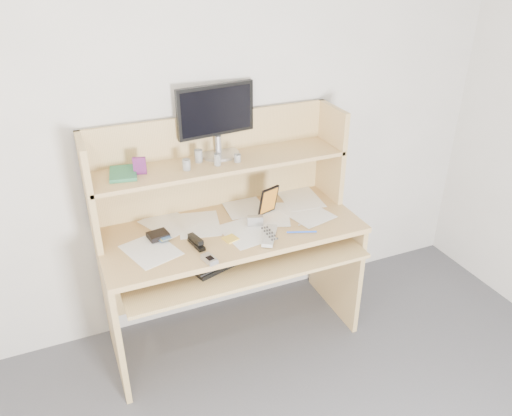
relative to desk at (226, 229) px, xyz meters
name	(u,v)px	position (x,y,z in m)	size (l,w,h in m)	color
back_wall	(208,121)	(0.00, 0.24, 0.56)	(3.60, 0.04, 2.50)	silver
desk	(226,229)	(0.00, 0.00, 0.00)	(1.40, 0.70, 1.30)	tan
paper_clutter	(231,227)	(0.00, -0.08, 0.06)	(1.32, 0.54, 0.01)	silver
keyboard	(231,253)	(-0.05, -0.20, -0.03)	(0.52, 0.32, 0.03)	black
tv_remote	(270,236)	(0.15, -0.26, 0.07)	(0.06, 0.20, 0.02)	#B0B0AA
flip_phone	(209,258)	(-0.21, -0.34, 0.07)	(0.05, 0.09, 0.02)	#AAAAAD
stapler	(196,241)	(-0.23, -0.18, 0.08)	(0.04, 0.13, 0.04)	black
wallet	(158,235)	(-0.39, -0.03, 0.07)	(0.10, 0.08, 0.03)	black
sticky_note_pad	(231,239)	(-0.05, -0.19, 0.06)	(0.07, 0.07, 0.01)	yellow
digital_camera	(255,220)	(0.13, -0.11, 0.09)	(0.09, 0.03, 0.05)	#A6A6A8
game_case	(269,200)	(0.25, -0.02, 0.15)	(0.12, 0.01, 0.17)	black
blue_pen	(302,232)	(0.32, -0.29, 0.07)	(0.01, 0.01, 0.16)	blue
card_box	(140,166)	(-0.42, 0.07, 0.43)	(0.06, 0.02, 0.09)	maroon
shelf_book	(123,173)	(-0.51, 0.09, 0.40)	(0.13, 0.18, 0.02)	#327D4E
chip_stack_a	(186,165)	(-0.19, 0.03, 0.41)	(0.04, 0.04, 0.06)	black
chip_stack_b	(198,156)	(-0.11, 0.10, 0.42)	(0.04, 0.04, 0.07)	silver
chip_stack_c	(237,158)	(0.08, 0.02, 0.41)	(0.04, 0.04, 0.04)	black
chip_stack_d	(217,160)	(-0.03, 0.02, 0.42)	(0.04, 0.04, 0.06)	white
monitor	(216,118)	(0.03, 0.18, 0.59)	(0.44, 0.22, 0.38)	#BBBAC0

